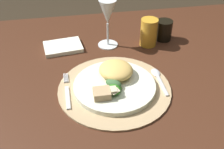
# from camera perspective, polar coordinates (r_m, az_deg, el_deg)

# --- Properties ---
(dining_table) EXTENTS (1.35, 1.06, 0.74)m
(dining_table) POSITION_cam_1_polar(r_m,az_deg,el_deg) (0.97, 0.13, -8.98)
(dining_table) COLOR #432315
(dining_table) RESTS_ON ground
(placemat) EXTENTS (0.35, 0.35, 0.01)m
(placemat) POSITION_cam_1_polar(r_m,az_deg,el_deg) (0.84, 0.60, -2.94)
(placemat) COLOR tan
(placemat) RESTS_ON dining_table
(dinner_plate) EXTENTS (0.25, 0.25, 0.02)m
(dinner_plate) POSITION_cam_1_polar(r_m,az_deg,el_deg) (0.84, 0.61, -2.37)
(dinner_plate) COLOR silver
(dinner_plate) RESTS_ON placemat
(pasta_serving) EXTENTS (0.14, 0.14, 0.04)m
(pasta_serving) POSITION_cam_1_polar(r_m,az_deg,el_deg) (0.85, 0.82, 0.96)
(pasta_serving) COLOR #E8BC62
(pasta_serving) RESTS_ON dinner_plate
(salad_greens) EXTENTS (0.08, 0.09, 0.03)m
(salad_greens) POSITION_cam_1_polar(r_m,az_deg,el_deg) (0.80, 0.18, -2.86)
(salad_greens) COLOR #406128
(salad_greens) RESTS_ON dinner_plate
(bread_piece) EXTENTS (0.05, 0.04, 0.02)m
(bread_piece) POSITION_cam_1_polar(r_m,az_deg,el_deg) (0.78, -2.14, -3.99)
(bread_piece) COLOR tan
(bread_piece) RESTS_ON dinner_plate
(fork) EXTENTS (0.02, 0.17, 0.00)m
(fork) POSITION_cam_1_polar(r_m,az_deg,el_deg) (0.83, -9.38, -3.63)
(fork) COLOR silver
(fork) RESTS_ON placemat
(spoon) EXTENTS (0.03, 0.14, 0.01)m
(spoon) POSITION_cam_1_polar(r_m,az_deg,el_deg) (0.89, 9.54, -0.46)
(spoon) COLOR silver
(spoon) RESTS_ON placemat
(napkin) EXTENTS (0.15, 0.12, 0.01)m
(napkin) POSITION_cam_1_polar(r_m,az_deg,el_deg) (1.05, -10.23, 5.74)
(napkin) COLOR white
(napkin) RESTS_ON dining_table
(wine_glass) EXTENTS (0.08, 0.08, 0.18)m
(wine_glass) POSITION_cam_1_polar(r_m,az_deg,el_deg) (1.00, -0.93, 12.46)
(wine_glass) COLOR silver
(wine_glass) RESTS_ON dining_table
(amber_tumbler) EXTENTS (0.06, 0.06, 0.11)m
(amber_tumbler) POSITION_cam_1_polar(r_m,az_deg,el_deg) (1.05, 7.70, 8.75)
(amber_tumbler) COLOR gold
(amber_tumbler) RESTS_ON dining_table
(dark_tumbler) EXTENTS (0.06, 0.06, 0.08)m
(dark_tumbler) POSITION_cam_1_polar(r_m,az_deg,el_deg) (1.10, 10.80, 9.11)
(dark_tumbler) COLOR black
(dark_tumbler) RESTS_ON dining_table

